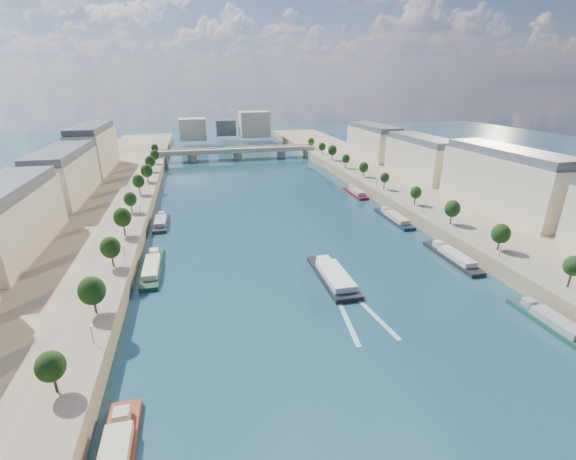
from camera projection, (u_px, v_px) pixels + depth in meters
ground at (280, 224)px, 151.12m from camera, size 700.00×700.00×0.00m
quay_left at (79, 234)px, 134.35m from camera, size 44.00×520.00×5.00m
quay_right at (443, 205)px, 166.08m from camera, size 44.00×520.00×5.00m
pave_left at (124, 224)px, 136.73m from camera, size 14.00×520.00×0.10m
pave_right at (412, 202)px, 161.86m from camera, size 14.00×520.00×0.10m
trees_left at (128, 207)px, 137.03m from camera, size 4.80×268.80×8.26m
trees_right at (397, 184)px, 168.52m from camera, size 4.80×268.80×8.26m
lamps_left at (133, 225)px, 127.68m from camera, size 0.36×200.36×4.28m
lamps_right at (397, 193)px, 164.41m from camera, size 0.36×200.36×4.28m
buildings_left at (41, 189)px, 137.32m from camera, size 16.00×226.00×23.20m
buildings_right at (457, 166)px, 174.79m from camera, size 16.00×226.00×23.20m
skyline at (230, 126)px, 345.47m from camera, size 79.00×42.00×22.00m
bridge at (238, 152)px, 276.01m from camera, size 112.00×12.00×8.15m
tour_barge at (333, 276)px, 108.59m from camera, size 7.66×26.38×3.68m
wake at (356, 311)px, 93.86m from camera, size 10.76×25.96×0.04m
moored_barges_left at (141, 325)px, 87.16m from camera, size 5.00×156.14×3.60m
moored_barges_right at (449, 255)px, 122.10m from camera, size 5.00×165.14×3.60m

